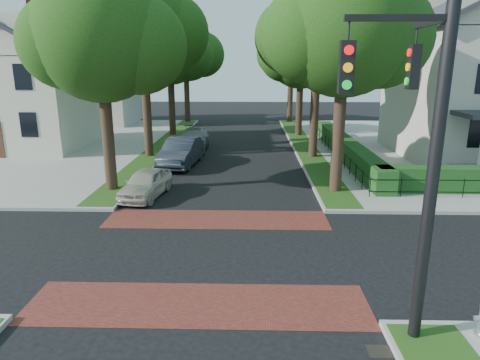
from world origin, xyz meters
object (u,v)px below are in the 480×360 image
Objects in this scene: traffic_signal at (423,135)px; parked_car_rear at (193,139)px; parked_car_front at (146,183)px; parked_car_middle at (181,152)px.

parked_car_rear is at bearing 109.16° from traffic_signal.
traffic_signal is 24.03m from parked_car_rear.
traffic_signal reaches higher than parked_car_front.
traffic_signal reaches higher than parked_car_middle.
traffic_signal is 1.52× the size of parked_car_rear.
parked_car_middle reaches higher than parked_car_front.
parked_car_front is 0.76× the size of parked_car_middle.
parked_car_middle is 5.25m from parked_car_rear.
parked_car_middle is 0.98× the size of parked_car_rear.
traffic_signal is at bearing -71.80° from parked_car_rear.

